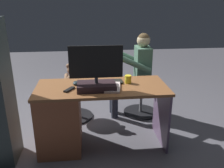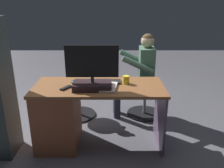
{
  "view_description": "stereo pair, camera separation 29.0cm",
  "coord_description": "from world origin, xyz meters",
  "views": [
    {
      "loc": [
        0.15,
        2.82,
        1.63
      ],
      "look_at": [
        -0.15,
        0.09,
        0.64
      ],
      "focal_mm": 38.0,
      "sensor_mm": 36.0,
      "label": 1
    },
    {
      "loc": [
        -0.14,
        2.84,
        1.63
      ],
      "look_at": [
        -0.15,
        0.09,
        0.64
      ],
      "focal_mm": 38.0,
      "sensor_mm": 36.0,
      "label": 2
    }
  ],
  "objects": [
    {
      "name": "ground_plane",
      "position": [
        0.0,
        0.0,
        0.0
      ],
      "size": [
        10.0,
        10.0,
        0.0
      ],
      "primitive_type": "plane",
      "color": "#525058"
    },
    {
      "name": "desk",
      "position": [
        0.37,
        0.39,
        0.39
      ],
      "size": [
        1.44,
        0.63,
        0.73
      ],
      "color": "brown",
      "rests_on": "ground_plane"
    },
    {
      "name": "monitor",
      "position": [
        0.06,
        0.49,
        0.87
      ],
      "size": [
        0.55,
        0.25,
        0.47
      ],
      "color": "black",
      "rests_on": "desk"
    },
    {
      "name": "keyboard",
      "position": [
        -0.03,
        0.29,
        0.74
      ],
      "size": [
        0.42,
        0.14,
        0.02
      ],
      "primitive_type": "cube",
      "color": "black",
      "rests_on": "desk"
    },
    {
      "name": "computer_mouse",
      "position": [
        0.29,
        0.31,
        0.75
      ],
      "size": [
        0.06,
        0.1,
        0.04
      ],
      "primitive_type": "ellipsoid",
      "color": "#1E2B2F",
      "rests_on": "desk"
    },
    {
      "name": "cup",
      "position": [
        -0.3,
        0.32,
        0.77
      ],
      "size": [
        0.07,
        0.07,
        0.09
      ],
      "primitive_type": "cylinder",
      "color": "yellow",
      "rests_on": "desk"
    },
    {
      "name": "tv_remote",
      "position": [
        0.34,
        0.48,
        0.74
      ],
      "size": [
        0.12,
        0.15,
        0.02
      ],
      "primitive_type": "cube",
      "rotation": [
        0.0,
        0.0,
        -0.56
      ],
      "color": "black",
      "rests_on": "desk"
    },
    {
      "name": "notebook_binder",
      "position": [
        -0.08,
        0.47,
        0.74
      ],
      "size": [
        0.26,
        0.33,
        0.02
      ],
      "primitive_type": "cube",
      "rotation": [
        0.0,
        0.0,
        -0.14
      ],
      "color": "beige",
      "rests_on": "desk"
    },
    {
      "name": "office_chair_teddy",
      "position": [
        0.35,
        -0.31,
        0.26
      ],
      "size": [
        0.51,
        0.51,
        0.46
      ],
      "color": "black",
      "rests_on": "ground_plane"
    },
    {
      "name": "teddy_bear",
      "position": [
        0.35,
        -0.32,
        0.62
      ],
      "size": [
        0.24,
        0.24,
        0.34
      ],
      "color": "#8E684D",
      "rests_on": "office_chair_teddy"
    },
    {
      "name": "visitor_chair",
      "position": [
        -0.62,
        -0.34,
        0.27
      ],
      "size": [
        0.51,
        0.51,
        0.46
      ],
      "color": "black",
      "rests_on": "ground_plane"
    },
    {
      "name": "person",
      "position": [
        -0.53,
        -0.34,
        0.69
      ],
      "size": [
        0.57,
        0.49,
        1.19
      ],
      "color": "#456A54",
      "rests_on": "ground_plane"
    }
  ]
}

